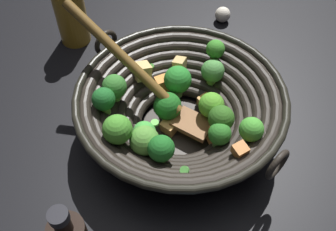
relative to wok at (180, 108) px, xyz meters
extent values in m
plane|color=black|center=(0.00, 0.00, -0.07)|extent=(4.00, 4.00, 0.00)
cylinder|color=black|center=(0.00, 0.00, -0.06)|extent=(0.14, 0.14, 0.01)
torus|color=black|center=(0.00, 0.00, -0.05)|extent=(0.19, 0.19, 0.02)
torus|color=black|center=(0.00, 0.00, -0.04)|extent=(0.22, 0.22, 0.02)
torus|color=black|center=(0.00, 0.00, -0.02)|extent=(0.25, 0.25, 0.02)
torus|color=black|center=(0.00, 0.00, -0.01)|extent=(0.27, 0.27, 0.02)
torus|color=black|center=(0.00, 0.00, 0.00)|extent=(0.30, 0.30, 0.02)
torus|color=black|center=(0.00, 0.00, 0.01)|extent=(0.33, 0.33, 0.02)
torus|color=black|center=(0.00, 0.00, 0.02)|extent=(0.36, 0.36, 0.02)
torus|color=black|center=(0.00, 0.00, 0.03)|extent=(0.37, 0.37, 0.01)
torus|color=black|center=(0.19, 0.06, 0.03)|extent=(0.03, 0.05, 0.05)
torus|color=black|center=(-0.19, -0.07, 0.03)|extent=(0.03, 0.05, 0.05)
cylinder|color=#75A94C|center=(0.08, 0.09, 0.00)|extent=(0.02, 0.02, 0.02)
sphere|color=#34762C|center=(0.08, 0.09, 0.03)|extent=(0.04, 0.04, 0.04)
cylinder|color=#7FB752|center=(-0.06, -0.05, -0.02)|extent=(0.03, 0.03, 0.02)
sphere|color=#2E631E|center=(-0.06, -0.05, 0.01)|extent=(0.05, 0.05, 0.05)
cylinder|color=#69AF46|center=(0.02, 0.01, -0.04)|extent=(0.03, 0.03, 0.02)
sphere|color=#1D631E|center=(0.02, 0.01, -0.01)|extent=(0.05, 0.05, 0.05)
cylinder|color=#69934C|center=(-0.02, -0.05, -0.03)|extent=(0.03, 0.02, 0.02)
sphere|color=#54A22B|center=(-0.02, -0.05, 0.00)|extent=(0.05, 0.05, 0.05)
cylinder|color=#82BF4A|center=(-0.07, 0.07, -0.01)|extent=(0.02, 0.02, 0.02)
sphere|color=#1D6622|center=(-0.07, 0.07, 0.02)|extent=(0.04, 0.04, 0.04)
cylinder|color=#6CA03E|center=(-0.11, -0.07, 0.00)|extent=(0.02, 0.03, 0.02)
sphere|color=green|center=(-0.11, -0.07, 0.03)|extent=(0.04, 0.04, 0.04)
cylinder|color=#688C49|center=(-0.08, -0.03, -0.03)|extent=(0.02, 0.03, 0.02)
sphere|color=#2A7224|center=(-0.08, -0.03, 0.00)|extent=(0.04, 0.04, 0.04)
cylinder|color=#80B25E|center=(-0.01, 0.08, -0.04)|extent=(0.02, 0.02, 0.02)
sphere|color=green|center=(-0.01, 0.08, -0.01)|extent=(0.04, 0.04, 0.04)
cylinder|color=#779E44|center=(0.05, 0.12, 0.01)|extent=(0.02, 0.02, 0.02)
sphere|color=#1D6226|center=(0.05, 0.12, 0.03)|extent=(0.04, 0.04, 0.04)
cylinder|color=#58A446|center=(-0.04, 0.09, -0.02)|extent=(0.03, 0.03, 0.01)
sphere|color=#559539|center=(-0.04, 0.09, 0.01)|extent=(0.05, 0.05, 0.05)
cylinder|color=#7CBB47|center=(-0.02, 0.12, 0.01)|extent=(0.03, 0.03, 0.01)
sphere|color=#44932C|center=(-0.02, 0.12, 0.03)|extent=(0.05, 0.05, 0.05)
cylinder|color=#73AA4B|center=(0.05, -0.10, -0.02)|extent=(0.03, 0.03, 0.02)
sphere|color=#4D9244|center=(0.05, -0.10, 0.01)|extent=(0.04, 0.04, 0.04)
cylinder|color=#60903C|center=(0.07, -0.11, 0.01)|extent=(0.02, 0.02, 0.02)
sphere|color=#398A29|center=(0.07, -0.11, 0.03)|extent=(0.04, 0.04, 0.04)
cylinder|color=#75BB5B|center=(0.06, -0.03, -0.03)|extent=(0.03, 0.02, 0.02)
sphere|color=#27842C|center=(0.06, -0.03, 0.00)|extent=(0.05, 0.05, 0.05)
cube|color=#E69044|center=(0.09, -0.01, -0.02)|extent=(0.03, 0.03, 0.03)
cube|color=#BC7A2F|center=(0.02, -0.06, -0.04)|extent=(0.03, 0.03, 0.03)
cube|color=#D59449|center=(0.00, 0.02, -0.04)|extent=(0.04, 0.04, 0.03)
cube|color=#E59344|center=(-0.07, -0.04, -0.04)|extent=(0.03, 0.04, 0.03)
cube|color=#DBB76E|center=(0.10, -0.05, 0.00)|extent=(0.03, 0.03, 0.03)
cube|color=#E5BE74|center=(0.11, 0.02, 0.00)|extent=(0.03, 0.03, 0.04)
cube|color=#BF6F2E|center=(-0.14, -0.04, 0.02)|extent=(0.02, 0.02, 0.03)
cylinder|color=#6BC651|center=(0.00, 0.05, -0.02)|extent=(0.02, 0.02, 0.00)
cylinder|color=#99D166|center=(0.06, 0.11, 0.02)|extent=(0.02, 0.02, 0.01)
cylinder|color=#56B247|center=(-0.12, 0.06, 0.01)|extent=(0.02, 0.02, 0.01)
cylinder|color=#56B247|center=(0.12, 0.00, 0.00)|extent=(0.01, 0.01, 0.01)
cylinder|color=#56B247|center=(0.03, 0.02, -0.03)|extent=(0.02, 0.02, 0.01)
cube|color=brown|center=(-0.02, -0.02, -0.03)|extent=(0.09, 0.08, 0.01)
cylinder|color=brown|center=(0.10, 0.06, 0.06)|extent=(0.22, 0.14, 0.16)
cylinder|color=black|center=(-0.15, 0.25, 0.07)|extent=(0.02, 0.02, 0.03)
cylinder|color=black|center=(-0.15, 0.25, 0.09)|extent=(0.03, 0.03, 0.01)
cylinder|color=#AD7F23|center=(0.34, 0.09, 0.01)|extent=(0.07, 0.07, 0.15)
sphere|color=silver|center=(0.25, -0.25, -0.05)|extent=(0.04, 0.04, 0.04)
camera|label=1|loc=(-0.39, 0.22, 0.54)|focal=41.86mm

